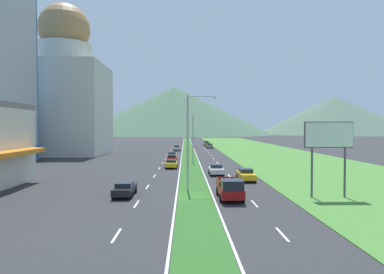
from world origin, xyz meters
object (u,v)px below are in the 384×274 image
(car_6, at_px, (246,174))
(car_9, at_px, (172,159))
(street_lamp_mid, at_px, (191,135))
(car_0, at_px, (206,143))
(car_8, at_px, (177,148))
(car_2, at_px, (207,144))
(car_1, at_px, (125,189))
(car_5, at_px, (171,164))
(billboard_roadside, at_px, (329,140))
(car_3, at_px, (172,156))
(car_4, at_px, (210,146))
(street_lamp_near, at_px, (191,136))
(car_7, at_px, (216,169))
(pickup_truck_0, at_px, (230,189))

(car_6, distance_m, car_9, 23.66)
(street_lamp_mid, xyz_separation_m, car_0, (6.71, 65.24, -4.50))
(street_lamp_mid, bearing_deg, car_8, 96.08)
(car_2, distance_m, car_8, 24.97)
(car_6, relative_size, car_9, 0.96)
(car_1, bearing_deg, car_0, -8.11)
(car_5, bearing_deg, billboard_roadside, -146.77)
(car_3, height_order, car_4, car_3)
(car_6, xyz_separation_m, car_8, (-9.93, 54.22, 0.04))
(billboard_roadside, distance_m, car_6, 13.00)
(car_2, bearing_deg, street_lamp_mid, -6.71)
(car_5, xyz_separation_m, car_8, (-0.14, 40.93, 0.08))
(car_4, height_order, car_8, car_8)
(street_lamp_near, xyz_separation_m, car_2, (7.08, 84.00, -5.00))
(car_0, relative_size, car_2, 1.01)
(car_1, relative_size, car_7, 1.13)
(street_lamp_mid, relative_size, car_2, 2.06)
(street_lamp_mid, relative_size, car_5, 2.12)
(car_5, bearing_deg, pickup_truck_0, -165.37)
(street_lamp_mid, distance_m, car_6, 22.63)
(car_0, bearing_deg, car_4, -0.33)
(billboard_roadside, relative_size, car_1, 1.54)
(street_lamp_near, distance_m, car_0, 93.81)
(car_0, distance_m, car_4, 20.03)
(street_lamp_mid, relative_size, car_6, 1.98)
(car_8, height_order, pickup_truck_0, pickup_truck_0)
(car_1, bearing_deg, car_7, -34.87)
(billboard_roadside, xyz_separation_m, car_0, (-5.58, 97.08, -4.71))
(car_2, relative_size, car_7, 1.07)
(car_1, xyz_separation_m, car_5, (3.57, 22.60, 0.00))
(car_3, distance_m, car_4, 38.89)
(billboard_roadside, bearing_deg, car_5, 123.23)
(street_lamp_near, bearing_deg, car_1, -159.71)
(car_0, relative_size, car_8, 1.00)
(car_2, xyz_separation_m, pickup_truck_0, (-3.57, -88.17, 0.25))
(car_6, xyz_separation_m, pickup_truck_0, (-3.42, -11.10, 0.22))
(car_5, xyz_separation_m, pickup_truck_0, (6.37, -24.39, 0.26))
(street_lamp_mid, height_order, billboard_roadside, street_lamp_mid)
(car_5, bearing_deg, street_lamp_near, -171.95)
(car_2, relative_size, pickup_truck_0, 0.82)
(billboard_roadside, distance_m, car_0, 97.35)
(car_1, xyz_separation_m, car_4, (13.54, 75.74, 0.05))
(street_lamp_near, xyz_separation_m, car_8, (-3.00, 61.15, -4.94))
(pickup_truck_0, bearing_deg, car_0, 177.82)
(street_lamp_near, xyz_separation_m, car_4, (7.11, 73.36, -4.97))
(car_1, bearing_deg, car_8, -3.09)
(car_3, xyz_separation_m, car_7, (7.01, -23.74, -0.01))
(car_2, bearing_deg, car_7, -2.70)
(car_4, relative_size, pickup_truck_0, 0.80)
(car_3, relative_size, car_5, 1.07)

